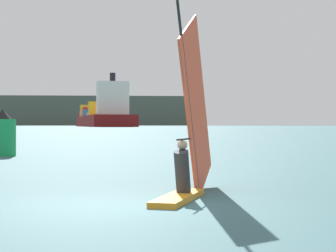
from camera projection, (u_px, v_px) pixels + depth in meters
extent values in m
plane|color=#386066|center=(109.00, 205.00, 11.69)|extent=(4000.00, 4000.00, 0.00)
cube|color=orange|center=(178.00, 198.00, 12.43)|extent=(0.75, 2.71, 0.12)
cylinder|color=black|center=(188.00, 99.00, 13.31)|extent=(0.20, 2.09, 4.14)
cube|color=#E54C2D|center=(196.00, 109.00, 14.10)|extent=(0.28, 3.47, 4.52)
cylinder|color=black|center=(187.00, 139.00, 13.22)|extent=(0.16, 1.84, 0.04)
cylinder|color=#2D2D33|center=(182.00, 172.00, 12.77)|extent=(0.36, 0.58, 0.98)
sphere|color=tan|center=(182.00, 145.00, 12.77)|extent=(0.22, 0.22, 0.22)
cube|color=maroon|center=(102.00, 121.00, 471.52)|extent=(96.00, 164.21, 8.34)
cube|color=silver|center=(113.00, 98.00, 409.74)|extent=(24.46, 19.35, 23.27)
cylinder|color=black|center=(113.00, 77.00, 409.71)|extent=(4.00, 4.00, 6.00)
cube|color=gold|center=(107.00, 109.00, 443.45)|extent=(29.33, 21.70, 10.40)
cube|color=#99999E|center=(105.00, 114.00, 456.05)|extent=(29.33, 21.70, 2.60)
cube|color=#1E66AD|center=(103.00, 114.00, 468.64)|extent=(29.33, 21.70, 2.60)
cube|color=#1E66AD|center=(101.00, 113.00, 481.23)|extent=(29.33, 21.70, 5.20)
cube|color=red|center=(99.00, 112.00, 493.82)|extent=(29.33, 21.70, 7.80)
cube|color=#99999E|center=(97.00, 114.00, 506.41)|extent=(29.33, 21.70, 5.20)
cube|color=gold|center=(96.00, 111.00, 519.00)|extent=(29.33, 21.70, 10.40)
cube|color=red|center=(94.00, 114.00, 531.60)|extent=(29.33, 21.70, 5.20)
cube|color=#4C564C|center=(194.00, 113.00, 1165.51)|extent=(1164.78, 625.19, 50.11)
cylinder|color=#19994C|center=(3.00, 138.00, 29.93)|extent=(1.34, 1.34, 1.88)
cone|color=black|center=(3.00, 114.00, 29.92)|extent=(0.94, 0.94, 0.50)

